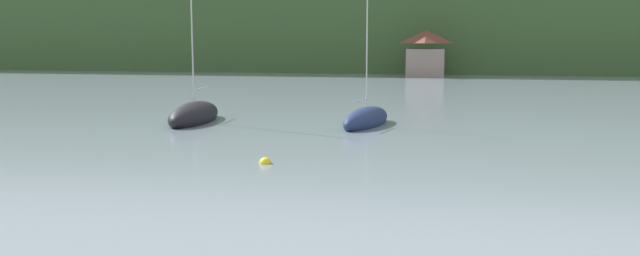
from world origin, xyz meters
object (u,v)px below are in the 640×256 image
(mooring_buoy_near, at_px, (265,163))
(sailboat_far_4, at_px, (194,116))
(shore_building_west, at_px, (426,54))
(sailboat_far_1, at_px, (366,120))

(mooring_buoy_near, bearing_deg, sailboat_far_4, 124.48)
(sailboat_far_4, bearing_deg, shore_building_west, 163.75)
(sailboat_far_1, xyz_separation_m, mooring_buoy_near, (-2.59, -12.99, -0.38))
(shore_building_west, relative_size, sailboat_far_1, 0.80)
(sailboat_far_4, bearing_deg, mooring_buoy_near, 30.40)
(mooring_buoy_near, bearing_deg, shore_building_west, 86.94)
(shore_building_west, bearing_deg, sailboat_far_4, -102.16)
(shore_building_west, distance_m, mooring_buoy_near, 69.76)
(sailboat_far_1, xyz_separation_m, sailboat_far_4, (-11.18, -0.48, 0.05))
(sailboat_far_1, bearing_deg, sailboat_far_4, 105.08)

